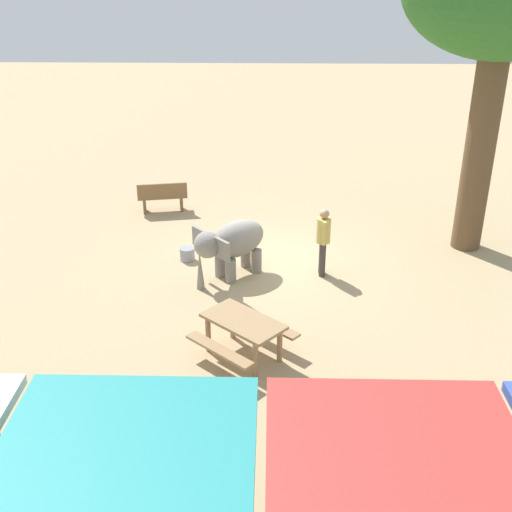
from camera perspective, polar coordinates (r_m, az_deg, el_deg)
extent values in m
plane|color=tan|center=(15.39, 1.70, -0.62)|extent=(60.00, 60.00, 0.00)
cylinder|color=gray|center=(14.41, -2.27, -1.32)|extent=(0.24, 0.24, 0.56)
cylinder|color=gray|center=(14.68, -3.23, -0.80)|extent=(0.24, 0.24, 0.56)
cylinder|color=gray|center=(14.85, 0.04, -0.44)|extent=(0.24, 0.24, 0.56)
cylinder|color=gray|center=(15.11, -0.93, 0.05)|extent=(0.24, 0.24, 0.56)
ellipsoid|color=gray|center=(14.50, -1.61, 1.57)|extent=(1.51, 1.47, 0.84)
sphere|color=gray|center=(13.97, -4.35, 1.01)|extent=(0.60, 0.60, 0.60)
cone|color=gray|center=(14.08, -5.01, -1.20)|extent=(0.19, 0.19, 0.94)
cube|color=gray|center=(13.73, -3.06, 0.60)|extent=(0.38, 0.41, 0.45)
cube|color=gray|center=(14.31, -5.02, 1.61)|extent=(0.38, 0.41, 0.45)
cylinder|color=#3F3833|center=(14.66, 5.95, -0.37)|extent=(0.14, 0.14, 0.82)
cylinder|color=#3F3833|center=(14.83, 5.89, -0.06)|extent=(0.14, 0.14, 0.82)
cylinder|color=tan|center=(14.45, 6.04, 2.28)|extent=(0.32, 0.32, 0.58)
sphere|color=tan|center=(14.30, 6.12, 3.75)|extent=(0.22, 0.22, 0.22)
cylinder|color=tan|center=(14.26, 6.11, 2.00)|extent=(0.09, 0.09, 0.55)
cylinder|color=tan|center=(14.64, 5.98, 2.66)|extent=(0.09, 0.09, 0.55)
cylinder|color=brown|center=(16.29, 19.28, 8.75)|extent=(0.71, 0.71, 4.93)
cube|color=brown|center=(18.53, -8.33, 5.29)|extent=(1.45, 0.65, 0.06)
cube|color=brown|center=(18.29, -8.36, 5.79)|extent=(1.39, 0.31, 0.40)
cube|color=brown|center=(18.61, -9.90, 4.49)|extent=(0.14, 0.37, 0.42)
cube|color=brown|center=(18.62, -6.66, 4.71)|extent=(0.14, 0.37, 0.42)
cube|color=#9E7A51|center=(11.60, -1.14, -5.83)|extent=(1.65, 1.59, 0.06)
cylinder|color=#9E7A51|center=(11.99, -4.28, -6.97)|extent=(0.10, 0.10, 0.72)
cylinder|color=#9E7A51|center=(12.36, -2.10, -5.81)|extent=(0.10, 0.10, 0.72)
cylinder|color=#9E7A51|center=(11.27, -0.05, -9.23)|extent=(0.10, 0.10, 0.72)
cylinder|color=#9E7A51|center=(11.67, 2.12, -7.91)|extent=(0.10, 0.10, 0.72)
cube|color=#9E7A51|center=(11.40, -3.32, -8.34)|extent=(1.28, 1.17, 0.05)
cube|color=#9E7A51|center=(12.15, 0.91, -5.96)|extent=(1.28, 1.17, 0.05)
cube|color=#C63833|center=(6.42, 12.68, -17.75)|extent=(2.50, 2.50, 0.12)
cylinder|color=gray|center=(7.77, 3.64, -20.60)|extent=(0.10, 0.10, 2.40)
cylinder|color=gray|center=(8.05, 17.39, -19.99)|extent=(0.10, 0.10, 2.40)
cube|color=teal|center=(6.45, -11.80, -17.42)|extent=(2.50, 2.50, 0.12)
cylinder|color=gray|center=(8.09, -16.29, -19.55)|extent=(0.10, 0.10, 2.40)
cylinder|color=gray|center=(7.78, -2.66, -20.51)|extent=(0.10, 0.10, 2.40)
cylinder|color=gray|center=(8.35, -21.83, -18.86)|extent=(0.10, 0.10, 2.40)
cylinder|color=gray|center=(15.55, -6.14, 0.17)|extent=(0.36, 0.36, 0.32)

